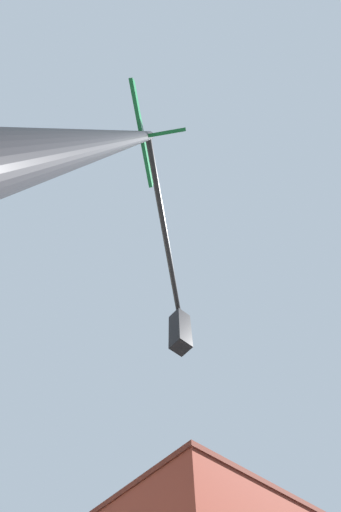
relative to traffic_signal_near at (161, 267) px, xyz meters
name	(u,v)px	position (x,y,z in m)	size (l,w,h in m)	color
traffic_signal_near	(161,267)	(0.00, 0.00, 0.00)	(2.97, 2.61, 6.22)	black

